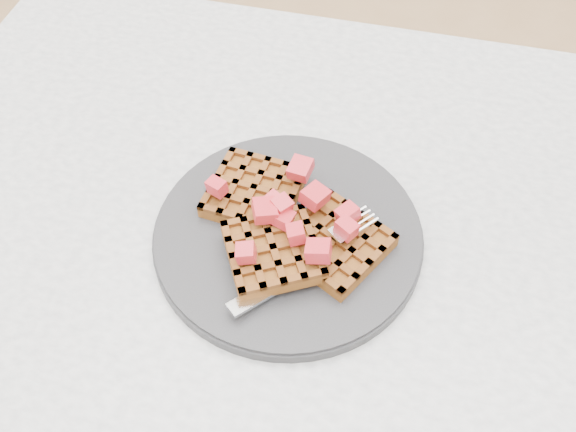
% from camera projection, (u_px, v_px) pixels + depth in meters
% --- Properties ---
extents(table, '(1.20, 0.80, 0.75)m').
position_uv_depth(table, '(391.00, 329.00, 0.73)').
color(table, silver).
rests_on(table, ground).
extents(plate, '(0.28, 0.28, 0.02)m').
position_uv_depth(plate, '(288.00, 235.00, 0.66)').
color(plate, '#252528').
rests_on(plate, table).
extents(waffles, '(0.21, 0.18, 0.03)m').
position_uv_depth(waffles, '(287.00, 227.00, 0.64)').
color(waffles, brown).
rests_on(waffles, plate).
extents(strawberry_pile, '(0.15, 0.15, 0.02)m').
position_uv_depth(strawberry_pile, '(288.00, 207.00, 0.62)').
color(strawberry_pile, '#A40E1A').
rests_on(strawberry_pile, waffles).
extents(fork, '(0.13, 0.15, 0.02)m').
position_uv_depth(fork, '(314.00, 261.00, 0.62)').
color(fork, silver).
rests_on(fork, plate).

